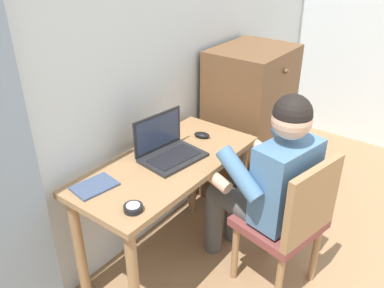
% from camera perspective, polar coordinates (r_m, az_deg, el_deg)
% --- Properties ---
extents(wall_back, '(4.80, 0.05, 2.50)m').
position_cam_1_polar(wall_back, '(2.40, -6.55, 12.93)').
color(wall_back, silver).
rests_on(wall_back, ground_plane).
extents(desk, '(1.13, 0.52, 0.73)m').
position_cam_1_polar(desk, '(2.31, -3.49, -5.21)').
color(desk, '#9E754C').
rests_on(desk, ground_plane).
extents(dresser, '(0.60, 0.51, 1.16)m').
position_cam_1_polar(dresser, '(3.05, 8.01, 2.77)').
color(dresser, brown).
rests_on(dresser, ground_plane).
extents(chair, '(0.49, 0.48, 0.87)m').
position_cam_1_polar(chair, '(2.28, 13.80, -10.42)').
color(chair, brown).
rests_on(chair, ground_plane).
extents(person_seated, '(0.61, 0.64, 1.19)m').
position_cam_1_polar(person_seated, '(2.25, 10.55, -4.78)').
color(person_seated, '#4C4C4C').
rests_on(person_seated, ground_plane).
extents(laptop, '(0.37, 0.29, 0.24)m').
position_cam_1_polar(laptop, '(2.26, -3.44, -0.65)').
color(laptop, '#232326').
rests_on(laptop, desk).
extents(computer_mouse, '(0.08, 0.11, 0.03)m').
position_cam_1_polar(computer_mouse, '(2.49, 1.41, 1.30)').
color(computer_mouse, black).
rests_on(computer_mouse, desk).
extents(desk_clock, '(0.09, 0.09, 0.03)m').
position_cam_1_polar(desk_clock, '(1.88, -8.34, -8.97)').
color(desk_clock, black).
rests_on(desk_clock, desk).
extents(notebook_pad, '(0.23, 0.18, 0.01)m').
position_cam_1_polar(notebook_pad, '(2.08, -13.66, -5.84)').
color(notebook_pad, '#3D4C6B').
rests_on(notebook_pad, desk).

